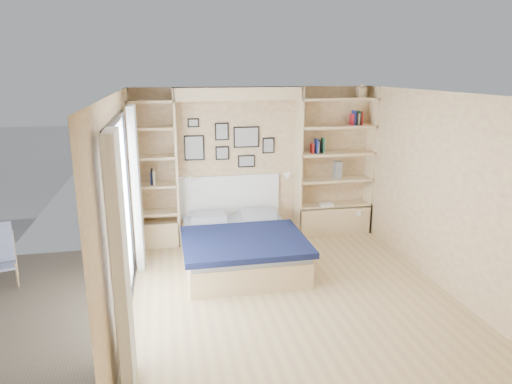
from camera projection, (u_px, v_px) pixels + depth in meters
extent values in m
plane|color=tan|center=(290.00, 295.00, 5.78)|extent=(4.50, 4.50, 0.00)
plane|color=beige|center=(255.00, 163.00, 7.59)|extent=(4.00, 0.00, 4.00)
plane|color=beige|center=(375.00, 283.00, 3.33)|extent=(4.00, 0.00, 4.00)
plane|color=beige|center=(119.00, 210.00, 5.08)|extent=(0.00, 4.50, 4.50)
plane|color=beige|center=(442.00, 192.00, 5.84)|extent=(0.00, 4.50, 4.50)
plane|color=white|center=(294.00, 94.00, 5.14)|extent=(4.50, 4.50, 0.00)
cube|color=beige|center=(176.00, 169.00, 7.18)|extent=(0.04, 0.35, 2.50)
cube|color=beige|center=(298.00, 164.00, 7.56)|extent=(0.04, 0.35, 2.50)
cube|color=beige|center=(238.00, 94.00, 7.07)|extent=(2.00, 0.35, 0.20)
cube|color=beige|center=(370.00, 161.00, 7.80)|extent=(0.04, 0.35, 2.50)
cube|color=beige|center=(132.00, 171.00, 7.05)|extent=(0.04, 0.35, 2.50)
cube|color=beige|center=(333.00, 219.00, 7.94)|extent=(1.30, 0.35, 0.50)
cube|color=beige|center=(157.00, 233.00, 7.38)|extent=(0.70, 0.35, 0.40)
cube|color=black|center=(114.00, 121.00, 4.83)|extent=(0.04, 2.08, 0.06)
cube|color=black|center=(129.00, 308.00, 5.40)|extent=(0.04, 2.08, 0.06)
cube|color=black|center=(114.00, 258.00, 4.16)|extent=(0.04, 0.06, 2.20)
cube|color=black|center=(129.00, 198.00, 6.09)|extent=(0.04, 0.06, 2.20)
cube|color=silver|center=(121.00, 221.00, 5.12)|extent=(0.01, 2.00, 2.20)
cube|color=white|center=(121.00, 264.00, 3.90)|extent=(0.10, 0.45, 2.30)
cube|color=white|center=(136.00, 189.00, 6.36)|extent=(0.10, 0.45, 2.30)
cube|color=beige|center=(334.00, 205.00, 7.88)|extent=(1.30, 0.35, 0.04)
cube|color=beige|center=(335.00, 180.00, 7.76)|extent=(1.30, 0.35, 0.04)
cube|color=beige|center=(336.00, 154.00, 7.64)|extent=(1.30, 0.35, 0.04)
cube|color=beige|center=(337.00, 127.00, 7.53)|extent=(1.30, 0.35, 0.04)
cube|color=beige|center=(338.00, 99.00, 7.41)|extent=(1.30, 0.35, 0.04)
cube|color=beige|center=(156.00, 213.00, 7.29)|extent=(0.70, 0.35, 0.04)
cube|color=beige|center=(155.00, 185.00, 7.17)|extent=(0.70, 0.35, 0.04)
cube|color=beige|center=(153.00, 157.00, 7.06)|extent=(0.70, 0.35, 0.04)
cube|color=beige|center=(151.00, 128.00, 6.94)|extent=(0.70, 0.35, 0.04)
cube|color=beige|center=(150.00, 101.00, 6.84)|extent=(0.70, 0.35, 0.04)
cube|color=beige|center=(241.00, 252.00, 6.68)|extent=(1.59, 1.99, 0.35)
cube|color=#A4A7B3|center=(240.00, 238.00, 6.63)|extent=(1.55, 1.95, 0.10)
cube|color=#0F1538|center=(244.00, 241.00, 6.29)|extent=(1.69, 1.40, 0.08)
cube|color=#A4A7B3|center=(208.00, 217.00, 7.18)|extent=(0.55, 0.40, 0.12)
cube|color=#A4A7B3|center=(258.00, 214.00, 7.33)|extent=(0.55, 0.40, 0.12)
cube|color=white|center=(229.00, 196.00, 7.61)|extent=(1.69, 0.04, 0.70)
cube|color=black|center=(194.00, 148.00, 7.30)|extent=(0.32, 0.02, 0.40)
cube|color=gray|center=(194.00, 148.00, 7.29)|extent=(0.28, 0.01, 0.36)
cube|color=black|center=(222.00, 132.00, 7.32)|extent=(0.22, 0.02, 0.28)
cube|color=gray|center=(222.00, 132.00, 7.31)|extent=(0.18, 0.01, 0.24)
cube|color=black|center=(222.00, 153.00, 7.41)|extent=(0.22, 0.02, 0.22)
cube|color=gray|center=(222.00, 153.00, 7.40)|extent=(0.18, 0.01, 0.18)
cube|color=black|center=(246.00, 137.00, 7.42)|extent=(0.42, 0.02, 0.34)
cube|color=gray|center=(246.00, 137.00, 7.41)|extent=(0.38, 0.01, 0.30)
cube|color=black|center=(246.00, 161.00, 7.52)|extent=(0.28, 0.02, 0.20)
cube|color=gray|center=(247.00, 161.00, 7.51)|extent=(0.24, 0.01, 0.16)
cube|color=black|center=(268.00, 145.00, 7.53)|extent=(0.20, 0.02, 0.26)
cube|color=gray|center=(269.00, 146.00, 7.52)|extent=(0.16, 0.01, 0.22)
cube|color=black|center=(193.00, 123.00, 7.19)|extent=(0.18, 0.02, 0.14)
cube|color=gray|center=(193.00, 123.00, 7.18)|extent=(0.14, 0.01, 0.10)
cylinder|color=silver|center=(186.00, 178.00, 7.17)|extent=(0.20, 0.02, 0.02)
cone|color=white|center=(192.00, 179.00, 7.19)|extent=(0.13, 0.12, 0.15)
cylinder|color=silver|center=(291.00, 173.00, 7.49)|extent=(0.20, 0.02, 0.02)
cone|color=white|center=(286.00, 174.00, 7.48)|extent=(0.13, 0.12, 0.15)
cube|color=#A71D1A|center=(312.00, 148.00, 7.53)|extent=(0.02, 0.15, 0.16)
cube|color=navy|center=(316.00, 146.00, 7.53)|extent=(0.03, 0.15, 0.24)
cube|color=black|center=(319.00, 147.00, 7.55)|extent=(0.03, 0.15, 0.21)
cube|color=#BFB28C|center=(319.00, 147.00, 7.55)|extent=(0.04, 0.15, 0.21)
cube|color=#265B41|center=(323.00, 145.00, 7.55)|extent=(0.03, 0.15, 0.25)
cube|color=#AC1B27|center=(352.00, 119.00, 7.54)|extent=(0.02, 0.15, 0.19)
cube|color=navy|center=(354.00, 118.00, 7.54)|extent=(0.03, 0.15, 0.24)
cube|color=black|center=(355.00, 119.00, 7.55)|extent=(0.03, 0.15, 0.21)
cube|color=#BFB28C|center=(358.00, 119.00, 7.56)|extent=(0.04, 0.15, 0.19)
cube|color=#215128|center=(359.00, 118.00, 7.56)|extent=(0.03, 0.15, 0.23)
cube|color=#AE1A1C|center=(360.00, 118.00, 7.56)|extent=(0.03, 0.15, 0.23)
cube|color=navy|center=(151.00, 179.00, 7.13)|extent=(0.02, 0.15, 0.19)
cube|color=black|center=(152.00, 177.00, 7.13)|extent=(0.03, 0.15, 0.25)
cube|color=#BFB28C|center=(154.00, 177.00, 7.14)|extent=(0.03, 0.15, 0.22)
cube|color=beige|center=(361.00, 93.00, 7.45)|extent=(0.13, 0.13, 0.15)
cone|color=beige|center=(362.00, 86.00, 7.42)|extent=(0.20, 0.20, 0.08)
cube|color=slate|center=(338.00, 170.00, 7.72)|extent=(0.12, 0.12, 0.30)
cube|color=white|center=(327.00, 204.00, 7.79)|extent=(0.22, 0.16, 0.03)
cylinder|color=tan|center=(17.00, 276.00, 5.85)|extent=(0.07, 0.13, 0.39)
cylinder|color=tan|center=(15.00, 255.00, 6.29)|extent=(0.12, 0.31, 0.64)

